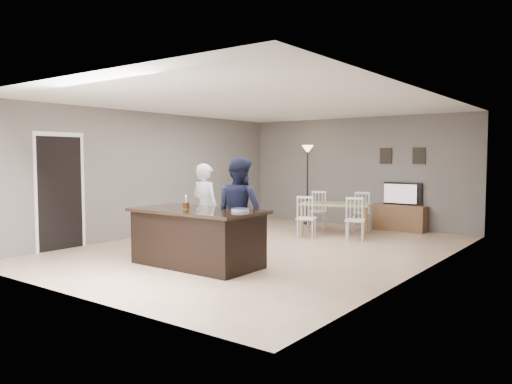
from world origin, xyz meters
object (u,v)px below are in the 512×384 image
Objects in this scene: tv_console at (400,218)px; dining_table at (335,209)px; man at (239,211)px; woman at (205,209)px; kitchen_island at (197,237)px; floor_lamp at (308,163)px; plate_stack at (240,210)px; birthday_cake at (186,206)px; television at (401,194)px.

tv_console is 0.59× the size of dining_table.
woman is at bearing -9.09° from man.
kitchen_island is 1.06× the size of floor_lamp.
kitchen_island is 5.70m from tv_console.
floor_lamp is (-0.57, 4.49, 0.77)m from woman.
kitchen_island is at bearing -165.86° from plate_stack.
woman is 1.01m from birthday_cake.
floor_lamp is (-1.58, 4.78, 0.71)m from man.
floor_lamp reaches higher than woman.
television is 5.48m from plate_stack.
plate_stack is at bearing 14.14° from kitchen_island.
plate_stack reaches higher than kitchen_island.
television is 3.26× the size of plate_stack.
birthday_cake is at bearing 76.53° from television.
kitchen_island is at bearing -77.71° from floor_lamp.
woman is 4.60m from floor_lamp.
birthday_cake is 5.53m from floor_lamp.
kitchen_island is at bearing 77.99° from television.
woman is 1.47m from plate_stack.
dining_table is 2.09m from floor_lamp.
plate_stack is (0.73, 0.18, 0.47)m from kitchen_island.
floor_lamp reaches higher than dining_table.
dining_table is at bearing -80.79° from man.
plate_stack is (1.31, -0.65, 0.12)m from woman.
woman is 0.79× the size of floor_lamp.
tv_console is 2.69m from floor_lamp.
man is (1.00, -0.28, 0.06)m from woman.
floor_lamp reaches higher than kitchen_island.
man is 5.08m from floor_lamp.
television is 5.13m from woman.
man reaches higher than kitchen_island.
dining_table is at bearing -123.56° from tv_console.
plate_stack is at bearing 85.03° from television.
woman is (-1.79, -4.74, 0.50)m from tv_console.
television reaches higher than tv_console.
floor_lamp is at bearing 120.86° from dining_table.
tv_console is 4.28× the size of plate_stack.
kitchen_island is at bearing -112.93° from dining_table.
television is 0.57× the size of woman.
television is at bearing 7.55° from floor_lamp.
birthday_cake is at bearing -115.14° from dining_table.
tv_console is at bearing 5.87° from floor_lamp.
dining_table reaches higher than tv_console.
woman reaches higher than dining_table.
dining_table is at bearing 84.25° from birthday_cake.
television is 0.53× the size of man.
man is at bearing -71.73° from floor_lamp.
tv_console is 0.57m from television.
floor_lamp is at bearing -174.13° from tv_console.
birthday_cake is at bearing 119.87° from woman.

